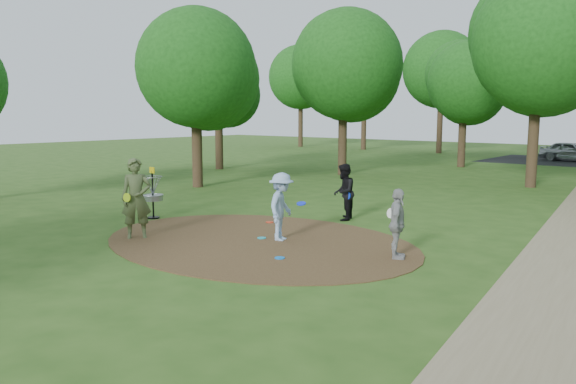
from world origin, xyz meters
The scene contains 13 objects.
ground centered at (0.00, 0.00, 0.00)m, with size 100.00×100.00×0.00m, color #2D5119.
dirt_clearing centered at (0.00, 0.00, 0.01)m, with size 8.40×8.40×0.02m, color #47301C.
footpath centered at (6.50, 2.00, 0.01)m, with size 2.00×40.00×0.01m, color #8C7A5B.
player_observer_with_disc centered at (-2.57, -1.64, 1.01)m, with size 0.83×0.88×2.02m.
player_throwing_with_disc centered at (0.39, 0.48, 0.84)m, with size 1.22×1.24×1.69m.
player_walking_with_disc centered at (0.05, 3.70, 0.83)m, with size 0.90×0.99×1.66m.
player_waiting_with_disc centered at (3.45, 0.71, 0.77)m, with size 0.71×0.97×1.53m.
disc_ground_cyan centered at (-0.10, 0.29, 0.03)m, with size 0.22×0.22×0.02m, color #17A7BC.
disc_ground_blue centered at (1.52, -0.92, 0.03)m, with size 0.22×0.22×0.02m, color #0D77E9.
disc_ground_red centered at (-1.31, 1.96, 0.03)m, with size 0.22×0.22×0.02m, color red.
car_left centered at (0.02, 30.27, 0.65)m, with size 1.54×3.83×1.30m, color #939599.
disc_golf_basket centered at (-4.50, 0.30, 0.87)m, with size 0.63×0.63×1.54m.
tree_ring centered at (2.91, 9.44, 5.27)m, with size 36.74×46.22×9.68m.
Camera 1 is at (9.18, -9.87, 3.11)m, focal length 35.00 mm.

